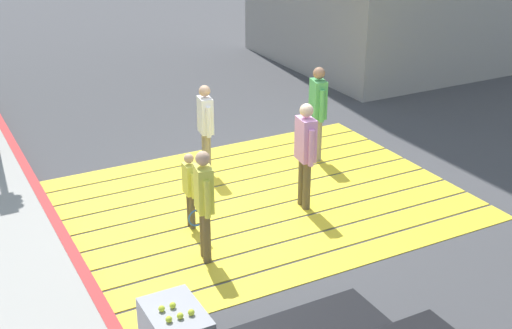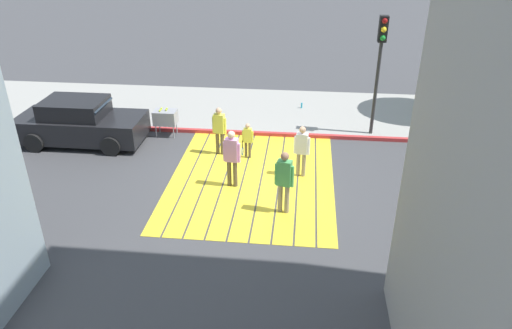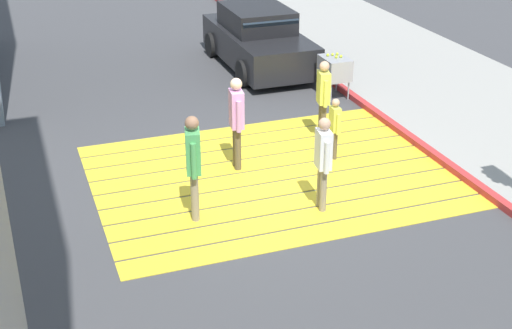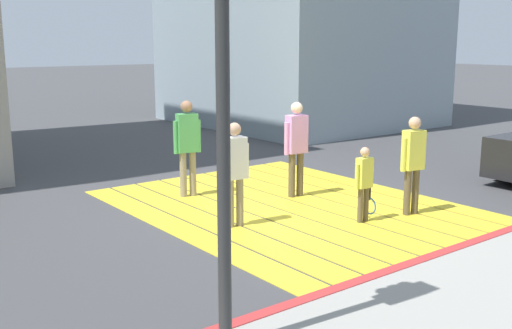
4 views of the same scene
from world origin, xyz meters
The scene contains 14 objects.
ground_plane centered at (0.00, 0.00, 0.00)m, with size 120.00×120.00×0.00m, color #424244.
crosswalk_stripes centered at (0.00, 0.00, 0.01)m, with size 6.40×4.90×0.01m.
sidewalk_west centered at (-5.60, 0.00, 0.06)m, with size 4.80×40.00×0.12m, color #9E9B93.
curb_painted centered at (-3.25, 0.00, 0.07)m, with size 0.16×40.00×0.13m, color #BC3333.
car_parked_near_curb centered at (-2.00, -6.19, 0.73)m, with size 2.00×4.31×1.57m.
traffic_light_corner centered at (-3.58, 3.90, 3.04)m, with size 0.39×0.28×4.24m.
street_tree centered at (-5.66, 7.67, 3.63)m, with size 3.20×3.20×5.32m.
tennis_ball_cart centered at (-2.90, -3.44, 0.70)m, with size 0.56×0.80×1.02m.
water_bottle centered at (-5.86, 1.36, 0.23)m, with size 0.07×0.07×0.22m, color #33A5BF.
pedestrian_adult_lead centered at (0.47, -0.53, 1.03)m, with size 0.27×0.51×1.76m.
pedestrian_adult_trailing centered at (-1.59, -1.25, 0.96)m, with size 0.27×0.48×1.65m.
pedestrian_adult_side centered at (1.71, 1.04, 1.04)m, with size 0.31×0.51×1.79m.
pedestrian_teen_behind centered at (-0.35, 1.46, 0.95)m, with size 0.25×0.48×1.64m.
pedestrian_child_with_racket centered at (-1.40, -0.31, 0.68)m, with size 0.28×0.38×1.22m.
Camera 2 is at (12.61, 1.46, 7.15)m, focal length 33.69 mm.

